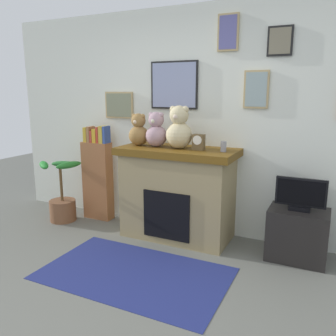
% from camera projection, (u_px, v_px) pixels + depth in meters
% --- Properties ---
extents(ground_plane, '(12.00, 12.00, 0.00)m').
position_uv_depth(ground_plane, '(95.00, 316.00, 2.62)').
color(ground_plane, '#62635B').
extents(back_wall, '(5.20, 0.15, 2.60)m').
position_uv_depth(back_wall, '(195.00, 122.00, 4.10)').
color(back_wall, silver).
rests_on(back_wall, ground_plane).
extents(fireplace, '(1.33, 0.65, 1.04)m').
position_uv_depth(fireplace, '(177.00, 193.00, 3.98)').
color(fireplace, '#948157').
rests_on(fireplace, ground_plane).
extents(bookshelf, '(0.39, 0.16, 1.24)m').
position_uv_depth(bookshelf, '(98.00, 176.00, 4.56)').
color(bookshelf, brown).
rests_on(bookshelf, ground_plane).
extents(potted_plant, '(0.57, 0.54, 0.81)m').
position_uv_depth(potted_plant, '(62.00, 200.00, 4.52)').
color(potted_plant, brown).
rests_on(potted_plant, ground_plane).
extents(tv_stand, '(0.57, 0.40, 0.52)m').
position_uv_depth(tv_stand, '(297.00, 235.00, 3.48)').
color(tv_stand, black).
rests_on(tv_stand, ground_plane).
extents(television, '(0.48, 0.14, 0.32)m').
position_uv_depth(television, '(301.00, 195.00, 3.39)').
color(television, black).
rests_on(television, tv_stand).
extents(area_rug, '(1.72, 1.03, 0.01)m').
position_uv_depth(area_rug, '(134.00, 273.00, 3.24)').
color(area_rug, navy).
rests_on(area_rug, ground_plane).
extents(candle_jar, '(0.06, 0.06, 0.11)m').
position_uv_depth(candle_jar, '(223.00, 147.00, 3.62)').
color(candle_jar, gray).
rests_on(candle_jar, fireplace).
extents(mantel_clock, '(0.12, 0.09, 0.17)m').
position_uv_depth(mantel_clock, '(199.00, 142.00, 3.73)').
color(mantel_clock, brown).
rests_on(mantel_clock, fireplace).
extents(teddy_bear_tan, '(0.23, 0.23, 0.37)m').
position_uv_depth(teddy_bear_tan, '(139.00, 131.00, 4.03)').
color(teddy_bear_tan, olive).
rests_on(teddy_bear_tan, fireplace).
extents(teddy_bear_cream, '(0.24, 0.24, 0.39)m').
position_uv_depth(teddy_bear_cream, '(156.00, 131.00, 3.93)').
color(teddy_bear_cream, '#AA8893').
rests_on(teddy_bear_cream, fireplace).
extents(teddy_bear_brown, '(0.29, 0.29, 0.47)m').
position_uv_depth(teddy_bear_brown, '(179.00, 129.00, 3.80)').
color(teddy_bear_brown, beige).
rests_on(teddy_bear_brown, fireplace).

